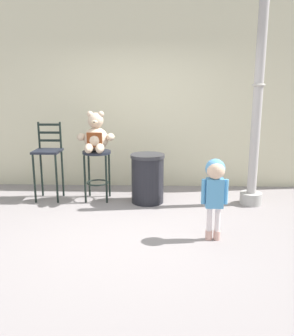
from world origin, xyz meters
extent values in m
plane|color=gray|center=(0.00, 0.00, 0.00)|extent=(24.00, 24.00, 0.00)
cube|color=beige|center=(0.00, 2.27, 1.81)|extent=(7.18, 0.30, 3.62)
cylinder|color=#1C202B|center=(-0.60, 1.30, 0.76)|extent=(0.44, 0.44, 0.04)
cylinder|color=black|center=(-0.76, 1.13, 0.37)|extent=(0.03, 0.03, 0.74)
cylinder|color=black|center=(-0.43, 1.13, 0.37)|extent=(0.03, 0.03, 0.74)
cylinder|color=black|center=(-0.76, 1.46, 0.37)|extent=(0.03, 0.03, 0.74)
cylinder|color=black|center=(-0.43, 1.46, 0.37)|extent=(0.03, 0.03, 0.74)
torus|color=black|center=(-0.60, 1.30, 0.27)|extent=(0.35, 0.35, 0.02)
sphere|color=#C1A78D|center=(-0.60, 1.30, 0.97)|extent=(0.37, 0.37, 0.37)
cube|color=maroon|center=(-0.60, 1.15, 0.98)|extent=(0.23, 0.03, 0.22)
sphere|color=#C1A78D|center=(-0.60, 1.30, 1.25)|extent=(0.24, 0.24, 0.24)
ellipsoid|color=#CCB38E|center=(-0.60, 1.20, 1.24)|extent=(0.10, 0.08, 0.07)
sphere|color=black|center=(-0.60, 1.17, 1.24)|extent=(0.03, 0.03, 0.03)
sphere|color=#C1A78D|center=(-0.68, 1.30, 1.35)|extent=(0.10, 0.10, 0.10)
sphere|color=#C1A78D|center=(-0.51, 1.30, 1.35)|extent=(0.10, 0.10, 0.10)
ellipsoid|color=#C1A78D|center=(-0.82, 1.27, 1.00)|extent=(0.13, 0.21, 0.12)
ellipsoid|color=#C1A78D|center=(-0.37, 1.27, 1.00)|extent=(0.13, 0.21, 0.12)
ellipsoid|color=#C1A78D|center=(-0.68, 1.12, 0.86)|extent=(0.13, 0.31, 0.15)
ellipsoid|color=#C1A78D|center=(-0.52, 1.12, 0.86)|extent=(0.13, 0.31, 0.15)
cylinder|color=#D09F92|center=(0.96, -0.18, 0.06)|extent=(0.08, 0.08, 0.11)
cylinder|color=silver|center=(0.96, -0.18, 0.26)|extent=(0.06, 0.06, 0.29)
cylinder|color=#D09F92|center=(1.05, -0.18, 0.06)|extent=(0.08, 0.08, 0.11)
cylinder|color=silver|center=(1.05, -0.18, 0.26)|extent=(0.06, 0.06, 0.29)
cube|color=#4E94C6|center=(1.01, -0.18, 0.57)|extent=(0.20, 0.11, 0.34)
cylinder|color=#4E94C6|center=(0.88, -0.18, 0.59)|extent=(0.05, 0.05, 0.29)
cylinder|color=#4E94C6|center=(1.14, -0.18, 0.59)|extent=(0.05, 0.05, 0.29)
sphere|color=#D8B293|center=(1.01, -0.18, 0.84)|extent=(0.21, 0.21, 0.21)
sphere|color=#4F8BBD|center=(1.01, -0.15, 0.85)|extent=(0.23, 0.23, 0.23)
cylinder|color=black|center=(0.20, 1.19, 0.35)|extent=(0.49, 0.49, 0.71)
cylinder|color=#2D2D33|center=(0.20, 1.19, 0.73)|extent=(0.52, 0.52, 0.05)
cylinder|color=#A3A19C|center=(1.78, 1.14, 0.09)|extent=(0.33, 0.33, 0.18)
cylinder|color=#AAA3A0|center=(1.78, 1.14, 1.63)|extent=(0.14, 0.14, 2.90)
torus|color=#ADA89E|center=(1.78, 1.14, 1.78)|extent=(0.19, 0.19, 0.04)
cube|color=#1C202B|center=(-1.37, 1.28, 0.78)|extent=(0.41, 0.41, 0.03)
cylinder|color=black|center=(-1.54, 1.11, 0.38)|extent=(0.03, 0.03, 0.76)
cylinder|color=black|center=(-1.19, 1.11, 0.38)|extent=(0.03, 0.03, 0.76)
cylinder|color=black|center=(-1.54, 1.45, 0.38)|extent=(0.03, 0.03, 0.76)
cylinder|color=black|center=(-1.19, 1.45, 0.38)|extent=(0.03, 0.03, 0.76)
cylinder|color=black|center=(-1.54, 1.45, 1.00)|extent=(0.03, 0.03, 0.42)
cylinder|color=black|center=(-1.19, 1.45, 1.00)|extent=(0.03, 0.03, 0.42)
cube|color=black|center=(-1.37, 1.45, 0.92)|extent=(0.34, 0.02, 0.04)
cube|color=black|center=(-1.37, 1.45, 1.05)|extent=(0.34, 0.02, 0.04)
cube|color=black|center=(-1.37, 1.45, 1.17)|extent=(0.34, 0.02, 0.04)
camera|label=1|loc=(0.36, -4.10, 1.77)|focal=38.08mm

